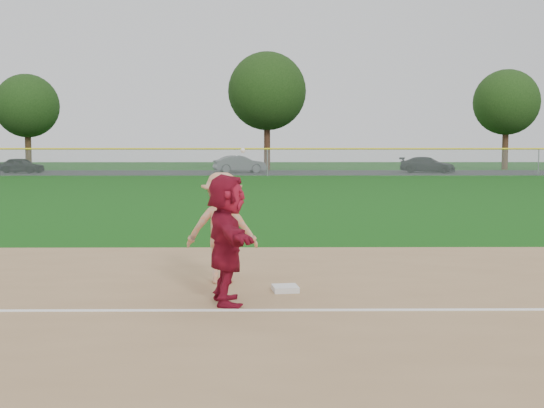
{
  "coord_description": "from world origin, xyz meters",
  "views": [
    {
      "loc": [
        -0.1,
        -10.06,
        2.31
      ],
      "look_at": [
        0.0,
        1.5,
        1.3
      ],
      "focal_mm": 45.0,
      "sensor_mm": 36.0,
      "label": 1
    }
  ],
  "objects_px": {
    "car_left": "(21,165)",
    "first_base": "(285,288)",
    "car_right": "(427,165)",
    "base_runner": "(227,239)",
    "car_mid": "(240,164)"
  },
  "relations": [
    {
      "from": "base_runner",
      "to": "car_left",
      "type": "relative_size",
      "value": 0.51
    },
    {
      "from": "first_base",
      "to": "car_left",
      "type": "height_order",
      "value": "car_left"
    },
    {
      "from": "base_runner",
      "to": "first_base",
      "type": "bearing_deg",
      "value": -56.91
    },
    {
      "from": "car_left",
      "to": "car_right",
      "type": "relative_size",
      "value": 0.82
    },
    {
      "from": "base_runner",
      "to": "car_right",
      "type": "distance_m",
      "value": 47.91
    },
    {
      "from": "car_left",
      "to": "car_mid",
      "type": "xyz_separation_m",
      "value": [
        17.7,
        0.63,
        0.08
      ]
    },
    {
      "from": "car_left",
      "to": "base_runner",
      "type": "bearing_deg",
      "value": -143.09
    },
    {
      "from": "first_base",
      "to": "car_right",
      "type": "height_order",
      "value": "car_right"
    },
    {
      "from": "first_base",
      "to": "car_mid",
      "type": "distance_m",
      "value": 45.63
    },
    {
      "from": "car_mid",
      "to": "first_base",
      "type": "bearing_deg",
      "value": 168.64
    },
    {
      "from": "car_left",
      "to": "car_right",
      "type": "bearing_deg",
      "value": -75.69
    },
    {
      "from": "first_base",
      "to": "base_runner",
      "type": "relative_size",
      "value": 0.21
    },
    {
      "from": "car_left",
      "to": "first_base",
      "type": "bearing_deg",
      "value": -141.8
    },
    {
      "from": "first_base",
      "to": "car_left",
      "type": "distance_m",
      "value": 49.24
    },
    {
      "from": "first_base",
      "to": "car_right",
      "type": "bearing_deg",
      "value": 74.02
    }
  ]
}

